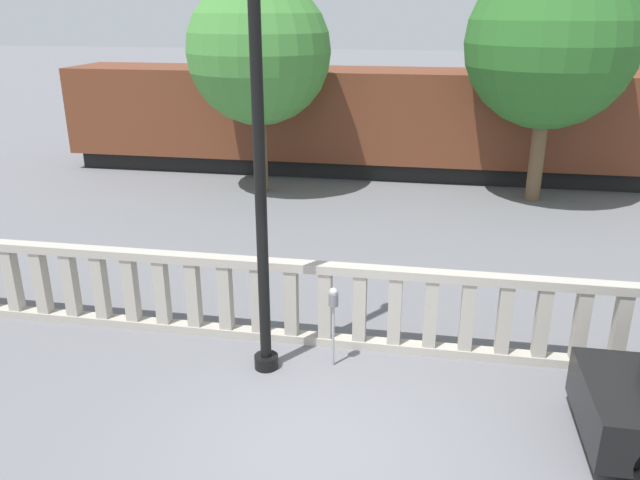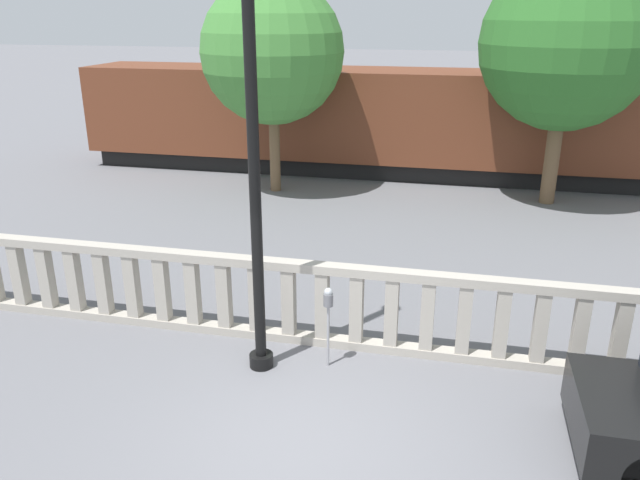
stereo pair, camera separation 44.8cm
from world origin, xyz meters
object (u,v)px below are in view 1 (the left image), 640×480
(train_near, at_px, (522,124))
(lamppost, at_px, (258,130))
(parking_meter, at_px, (333,306))
(tree_left, at_px, (551,43))
(tree_right, at_px, (259,52))

(train_near, bearing_deg, lamppost, -112.16)
(lamppost, bearing_deg, parking_meter, 13.78)
(tree_left, relative_size, tree_right, 1.08)
(parking_meter, relative_size, tree_right, 0.22)
(tree_right, bearing_deg, parking_meter, -68.84)
(parking_meter, xyz_separation_m, tree_left, (4.17, 9.63, 3.23))
(parking_meter, height_order, tree_right, tree_right)
(train_near, relative_size, tree_right, 4.81)
(lamppost, height_order, tree_right, lamppost)
(parking_meter, relative_size, train_near, 0.04)
(parking_meter, bearing_deg, tree_left, 66.56)
(lamppost, xyz_separation_m, tree_right, (-2.57, 9.41, 0.38))
(lamppost, height_order, tree_left, lamppost)
(parking_meter, height_order, tree_left, tree_left)
(tree_right, bearing_deg, train_near, 20.26)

